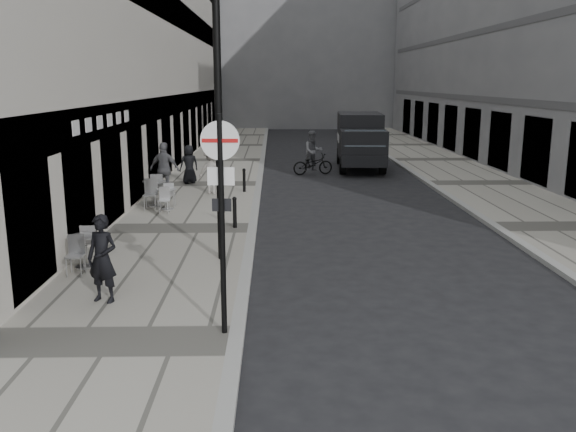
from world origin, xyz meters
name	(u,v)px	position (x,y,z in m)	size (l,w,h in m)	color
sidewalk	(209,185)	(-2.00, 18.00, 0.06)	(4.00, 60.00, 0.12)	gray
far_sidewalk	(479,184)	(9.00, 18.00, 0.06)	(4.00, 60.00, 0.12)	gray
building_far	(282,10)	(1.50, 56.00, 11.00)	(24.00, 16.00, 22.00)	gray
walking_man	(102,259)	(-2.56, 4.51, 0.95)	(0.61, 0.40, 1.66)	black
sign_post	(221,196)	(-0.20, 3.00, 2.40)	(0.61, 0.11, 3.56)	black
lamppost	(218,98)	(-0.60, 7.31, 3.80)	(0.30, 0.30, 6.61)	black
bollard_near	(235,213)	(-0.49, 10.38, 0.53)	(0.11, 0.11, 0.82)	black
bollard_far	(244,181)	(-0.49, 16.11, 0.53)	(0.11, 0.11, 0.82)	black
panel_van	(360,138)	(4.81, 23.14, 1.48)	(2.44, 5.73, 2.64)	black
cyclist	(313,158)	(2.39, 21.12, 0.78)	(1.94, 1.06, 1.99)	black
pedestrian_a	(165,169)	(-3.29, 15.32, 1.09)	(1.13, 0.47, 1.93)	#5A5A5F
pedestrian_b	(212,171)	(-1.65, 15.73, 0.95)	(1.07, 0.62, 1.66)	gray
pedestrian_c	(189,164)	(-2.81, 18.12, 0.90)	(0.76, 0.49, 1.55)	black
cafe_table_near	(83,249)	(-3.60, 6.68, 0.55)	(0.66, 1.49, 0.85)	#B0AFB2
cafe_table_mid	(154,191)	(-3.34, 13.50, 0.62)	(0.77, 1.73, 0.98)	#A3A3A5
cafe_table_far	(167,197)	(-2.82, 12.91, 0.52)	(0.62, 1.40, 0.80)	silver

